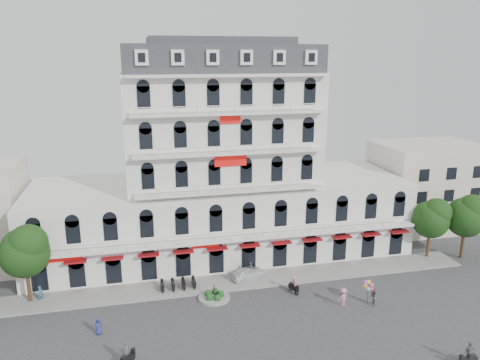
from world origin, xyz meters
name	(u,v)px	position (x,y,z in m)	size (l,w,h in m)	color
ground	(258,327)	(0.00, 0.00, 0.00)	(120.00, 120.00, 0.00)	#38383A
sidewalk	(237,281)	(0.00, 9.00, 0.08)	(53.00, 4.00, 0.16)	gray
main_building	(220,174)	(0.00, 18.00, 9.96)	(45.00, 15.00, 25.80)	silver
flank_building_east	(426,186)	(30.00, 20.00, 6.00)	(14.00, 10.00, 12.00)	beige
traffic_island	(214,296)	(-3.00, 6.00, 0.26)	(3.20, 3.20, 1.60)	gray
parked_scooter_row	(178,289)	(-6.35, 8.80, 0.00)	(4.40, 1.80, 1.10)	black
tree_west_inner	(25,249)	(-20.95, 9.48, 5.68)	(4.76, 4.76, 8.25)	#382314
tree_east_inner	(432,217)	(24.05, 9.98, 5.21)	(4.40, 4.37, 7.57)	#382314
tree_east_outer	(467,215)	(28.05, 8.98, 5.55)	(4.65, 4.65, 8.05)	#382314
parked_car	(248,273)	(1.40, 9.50, 0.69)	(1.63, 4.06, 1.38)	silver
rider_west	(127,354)	(-11.54, -2.68, 0.91)	(1.29, 1.33, 2.06)	black
rider_northeast	(469,354)	(14.85, -8.91, 1.01)	(1.70, 0.39, 2.08)	black
rider_center	(294,284)	(5.24, 5.38, 1.02)	(0.78, 1.68, 1.98)	black
pedestrian_left	(98,326)	(-14.04, 2.21, 0.77)	(0.76, 0.49, 1.55)	navy
pedestrian_mid	(251,270)	(1.72, 9.50, 0.97)	(1.14, 0.47, 1.94)	#54535A
pedestrian_right	(343,297)	(9.08, 1.80, 0.94)	(1.22, 0.70, 1.89)	pink
pedestrian_far	(41,294)	(-20.00, 9.50, 0.82)	(0.60, 0.39, 1.65)	#2B5981
balloon_vendor	(371,293)	(11.86, 1.37, 1.26)	(1.45, 1.35, 2.45)	#53555B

